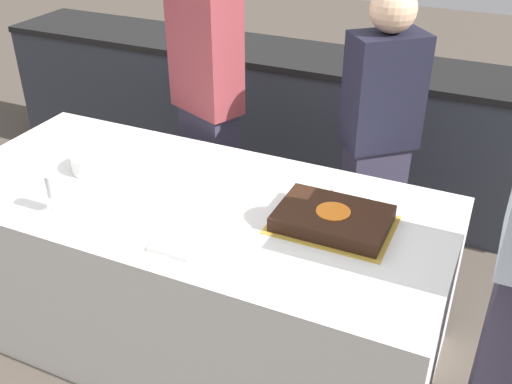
% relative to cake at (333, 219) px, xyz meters
% --- Properties ---
extents(ground_plane, '(14.00, 14.00, 0.00)m').
position_rel_cake_xyz_m(ground_plane, '(-0.60, -0.05, -0.81)').
color(ground_plane, brown).
extents(back_counter, '(4.40, 0.58, 0.92)m').
position_rel_cake_xyz_m(back_counter, '(-0.60, 1.52, -0.35)').
color(back_counter, '#333842').
rests_on(back_counter, ground_plane).
extents(dining_table, '(2.16, 0.98, 0.78)m').
position_rel_cake_xyz_m(dining_table, '(-0.60, -0.05, -0.42)').
color(dining_table, silver).
rests_on(dining_table, ground_plane).
extents(cake, '(0.46, 0.34, 0.07)m').
position_rel_cake_xyz_m(cake, '(0.00, 0.00, 0.00)').
color(cake, gold).
rests_on(cake, dining_table).
extents(plate_stack, '(0.21, 0.21, 0.08)m').
position_rel_cake_xyz_m(plate_stack, '(-1.11, -0.01, 0.01)').
color(plate_stack, white).
rests_on(plate_stack, dining_table).
extents(wine_glass, '(0.07, 0.07, 0.17)m').
position_rel_cake_xyz_m(wine_glass, '(-1.03, -0.36, 0.08)').
color(wine_glass, white).
rests_on(wine_glass, dining_table).
extents(side_plate_near_cake, '(0.22, 0.22, 0.00)m').
position_rel_cake_xyz_m(side_plate_near_cake, '(0.01, 0.31, -0.03)').
color(side_plate_near_cake, white).
rests_on(side_plate_near_cake, dining_table).
extents(utensil_pile, '(0.17, 0.09, 0.02)m').
position_rel_cake_xyz_m(utensil_pile, '(-0.47, -0.40, -0.02)').
color(utensil_pile, white).
rests_on(utensil_pile, dining_table).
extents(person_cutting_cake, '(0.38, 0.36, 1.55)m').
position_rel_cake_xyz_m(person_cutting_cake, '(0.00, 0.66, 0.00)').
color(person_cutting_cake, '#383347').
rests_on(person_cutting_cake, ground_plane).
extents(person_standing_back, '(0.42, 0.33, 1.67)m').
position_rel_cake_xyz_m(person_standing_back, '(-0.90, 0.66, 0.07)').
color(person_standing_back, '#383347').
rests_on(person_standing_back, ground_plane).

